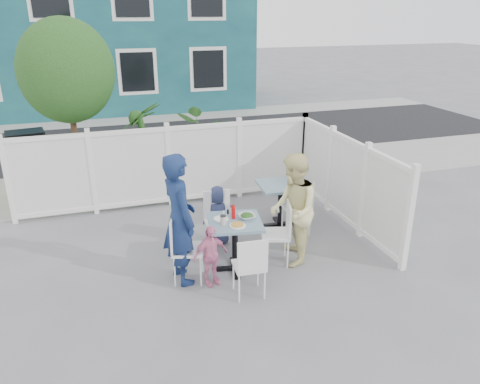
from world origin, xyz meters
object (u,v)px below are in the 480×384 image
object	(u,v)px
spare_table	(280,194)
chair_right	(281,229)
utility_cabinet	(30,164)
main_table	(235,232)
man	(179,219)
toddler	(210,255)
boy	(218,215)
chair_back	(219,216)
chair_near	(250,263)
woman	(293,210)
chair_left	(182,244)

from	to	relation	value
spare_table	chair_right	size ratio (longest dim) A/B	0.84
utility_cabinet	main_table	bearing A→B (deg)	-63.30
main_table	chair_right	distance (m)	0.74
man	toddler	size ratio (longest dim) A/B	2.11
spare_table	boy	world-z (taller)	boy
chair_right	toddler	world-z (taller)	chair_right
main_table	chair_back	size ratio (longest dim) A/B	0.92
utility_cabinet	man	size ratio (longest dim) A/B	0.67
main_table	chair_near	size ratio (longest dim) A/B	0.98
chair_back	boy	xyz separation A→B (m)	(0.02, 0.14, -0.06)
chair_near	boy	xyz separation A→B (m)	(0.00, 1.69, -0.03)
woman	man	bearing A→B (deg)	-72.88
man	utility_cabinet	bearing A→B (deg)	16.56
chair_near	man	world-z (taller)	man
woman	boy	size ratio (longest dim) A/B	1.72
man	toddler	bearing A→B (deg)	-135.73
chair_right	chair_back	distance (m)	1.10
spare_table	chair_left	bearing A→B (deg)	-148.28
main_table	toddler	size ratio (longest dim) A/B	0.98
main_table	woman	world-z (taller)	woman
spare_table	man	bearing A→B (deg)	-148.72
spare_table	boy	bearing A→B (deg)	-166.23
spare_table	woman	size ratio (longest dim) A/B	0.47
utility_cabinet	chair_left	xyz separation A→B (m)	(2.38, -4.45, -0.06)
man	boy	size ratio (longest dim) A/B	1.90
main_table	spare_table	size ratio (longest dim) A/B	1.09
main_table	woman	bearing A→B (deg)	-1.07
main_table	spare_table	xyz separation A→B (m)	(1.24, 1.23, -0.01)
main_table	chair_near	bearing A→B (deg)	-91.32
chair_left	boy	xyz separation A→B (m)	(0.79, 0.95, -0.08)
chair_back	woman	distance (m)	1.28
woman	utility_cabinet	bearing A→B (deg)	-120.02
chair_left	chair_near	distance (m)	1.08
spare_table	man	size ratio (longest dim) A/B	0.43
utility_cabinet	man	distance (m)	5.04
chair_left	chair_back	world-z (taller)	chair_left
main_table	chair_back	xyz separation A→B (m)	(-0.04, 0.78, -0.07)
utility_cabinet	toddler	world-z (taller)	utility_cabinet
chair_left	man	world-z (taller)	man
chair_right	boy	size ratio (longest dim) A/B	0.97
woman	main_table	bearing A→B (deg)	-73.80
woman	toddler	size ratio (longest dim) A/B	1.91
chair_back	toddler	distance (m)	1.13
chair_right	chair_near	size ratio (longest dim) A/B	1.07
spare_table	chair_near	distance (m)	2.36
main_table	boy	bearing A→B (deg)	90.84
main_table	toddler	distance (m)	0.55
chair_right	boy	xyz separation A→B (m)	(-0.75, 0.92, -0.07)
chair_right	main_table	bearing A→B (deg)	107.14
chair_near	woman	size ratio (longest dim) A/B	0.52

